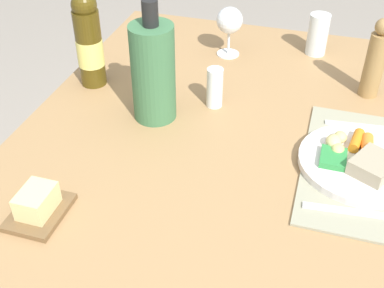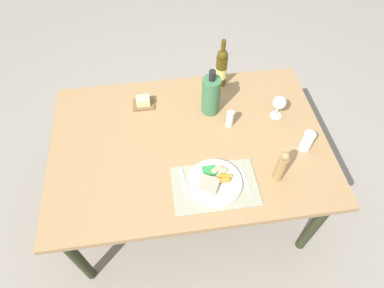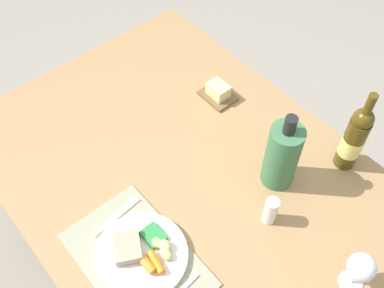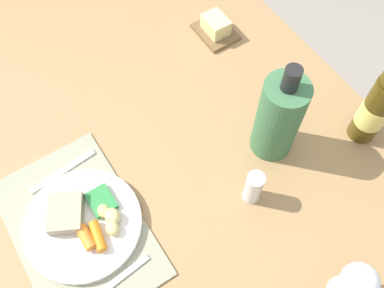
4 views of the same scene
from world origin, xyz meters
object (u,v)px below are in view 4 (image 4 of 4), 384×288
dining_table (169,151)px  salt_shaker (253,187)px  wine_glass (359,283)px  butter_dish (216,28)px  fork (63,171)px  wine_bottle (379,105)px  cooler_bottle (279,118)px  dinner_plate (83,222)px  knife (112,285)px

dining_table → salt_shaker: 0.29m
dining_table → wine_glass: wine_glass is taller
butter_dish → fork: bearing=-73.2°
wine_bottle → butter_dish: size_ratio=2.54×
dining_table → salt_shaker: size_ratio=14.54×
fork → wine_bottle: (0.32, 0.71, 0.12)m
cooler_bottle → salt_shaker: bearing=-55.4°
dining_table → cooler_bottle: bearing=53.8°
butter_dish → cooler_bottle: bearing=-14.0°
salt_shaker → fork: bearing=-130.8°
butter_dish → wine_glass: bearing=-14.2°
dining_table → dinner_plate: (0.09, -0.29, 0.09)m
wine_bottle → knife: bearing=-90.9°
dining_table → wine_bottle: size_ratio=4.70×
dinner_plate → butter_dish: 0.69m
knife → wine_glass: wine_glass is taller
dinner_plate → cooler_bottle: 0.52m
butter_dish → salt_shaker: bearing=-25.3°
dining_table → butter_dish: bearing=126.9°
knife → butter_dish: size_ratio=1.52×
wine_bottle → wine_glass: 0.42m
wine_bottle → butter_dish: (-0.50, -0.12, -0.11)m
salt_shaker → butter_dish: size_ratio=0.82×
dining_table → wine_glass: bearing=12.5°
cooler_bottle → knife: bearing=-79.8°
fork → butter_dish: bearing=101.6°
salt_shaker → wine_bottle: bearing=87.7°
wine_bottle → cooler_bottle: (-0.10, -0.22, -0.00)m
dinner_plate → wine_glass: 0.61m
salt_shaker → cooler_bottle: bearing=124.6°
butter_dish → cooler_bottle: cooler_bottle is taller
dinner_plate → knife: (0.16, -0.01, -0.01)m
dinner_plate → cooler_bottle: bearing=82.6°
salt_shaker → butter_dish: bearing=154.7°
wine_bottle → fork: bearing=-114.5°
salt_shaker → wine_glass: 0.30m
wine_glass → cooler_bottle: 0.40m
wine_bottle → wine_glass: size_ratio=2.19×
dining_table → dinner_plate: bearing=-71.9°
fork → cooler_bottle: (0.22, 0.49, 0.12)m
wine_bottle → wine_glass: wine_bottle is taller
dining_table → knife: 0.40m
fork → butter_dish: (-0.18, 0.59, 0.02)m
butter_dish → cooler_bottle: 0.42m
dinner_plate → knife: 0.16m
knife → cooler_bottle: (-0.09, 0.52, 0.12)m
dining_table → knife: bearing=-49.8°
dining_table → knife: knife is taller
dining_table → wine_bottle: (0.26, 0.44, 0.20)m
wine_glass → salt_shaker: bearing=-173.6°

